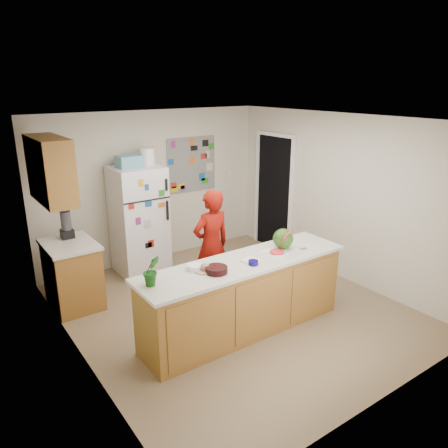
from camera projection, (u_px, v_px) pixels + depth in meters
floor at (233, 309)px, 5.90m from camera, size 4.00×4.50×0.02m
wall_back at (153, 187)px, 7.26m from camera, size 4.00×0.02×2.50m
wall_left at (73, 256)px, 4.41m from camera, size 0.02×4.50×2.50m
wall_right at (340, 198)px, 6.61m from camera, size 0.02×4.50×2.50m
ceiling at (234, 119)px, 5.11m from camera, size 4.00×4.50×0.02m
doorway at (274, 193)px, 7.79m from camera, size 0.03×0.85×2.04m
peninsula_base at (244, 298)px, 5.26m from camera, size 2.60×0.62×0.88m
peninsula_top at (245, 263)px, 5.12m from camera, size 2.68×0.70×0.04m
side_counter_base at (73, 276)px, 5.88m from camera, size 0.60×0.80×0.86m
side_counter_top at (69, 245)px, 5.74m from camera, size 0.64×0.84×0.04m
upper_cabinets at (50, 170)px, 5.32m from camera, size 0.35×1.00×0.80m
refrigerator at (139, 220)px, 6.84m from camera, size 0.75×0.70×1.70m
fridge_top_bin at (129, 161)px, 6.50m from camera, size 0.35×0.28×0.18m
photo_collage at (192, 165)px, 7.56m from camera, size 0.95×0.01×0.95m
person at (211, 245)px, 5.97m from camera, size 0.58×0.39×1.57m
blender_appliance at (66, 225)px, 5.87m from camera, size 0.14×0.14×0.38m
cutting_board at (280, 250)px, 5.43m from camera, size 0.43×0.35×0.01m
watermelon at (283, 239)px, 5.43m from camera, size 0.26×0.26×0.26m
watermelon_slice at (277, 252)px, 5.33m from camera, size 0.17×0.17×0.02m
cherry_bowl at (217, 270)px, 4.80m from camera, size 0.28×0.28×0.07m
white_bowl at (194, 267)px, 4.87m from camera, size 0.19×0.19×0.06m
cobalt_bowl at (253, 263)px, 5.01m from camera, size 0.14×0.14×0.05m
plate at (205, 270)px, 4.85m from camera, size 0.30×0.30×0.02m
paper_towel at (251, 261)px, 5.10m from camera, size 0.21×0.19×0.02m
keys at (304, 249)px, 5.48m from camera, size 0.09×0.05×0.01m
potted_plant at (152, 270)px, 4.46m from camera, size 0.20×0.16×0.33m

